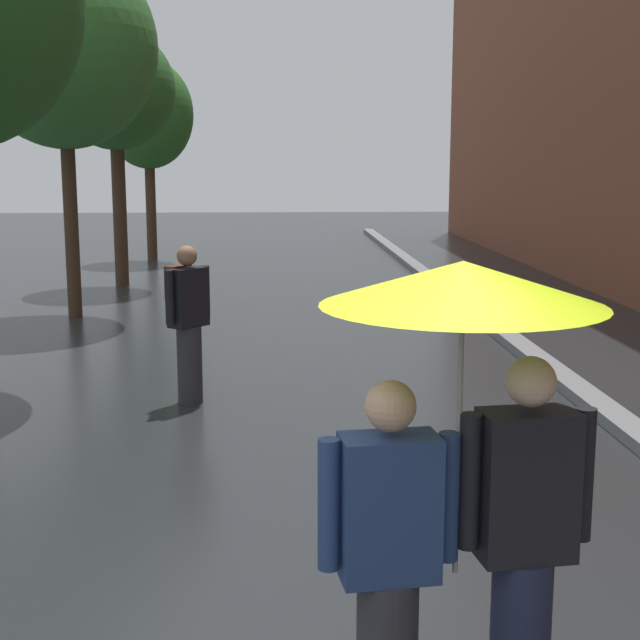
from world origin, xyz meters
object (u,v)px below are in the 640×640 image
(street_tree_4, at_px, (148,115))
(street_tree_2, at_px, (63,48))
(pedestrian_walking_midground, at_px, (188,320))
(couple_under_umbrella, at_px, (461,431))
(street_tree_3, at_px, (115,91))

(street_tree_4, bearing_deg, street_tree_2, -91.27)
(street_tree_2, distance_m, pedestrian_walking_midground, 6.70)
(couple_under_umbrella, bearing_deg, street_tree_2, 109.71)
(street_tree_3, xyz_separation_m, pedestrian_walking_midground, (2.13, -8.86, -2.91))
(street_tree_3, bearing_deg, street_tree_2, -92.98)
(street_tree_3, xyz_separation_m, couple_under_umbrella, (3.78, -14.58, -2.37))
(couple_under_umbrella, distance_m, pedestrian_walking_midground, 5.98)
(street_tree_2, height_order, street_tree_4, street_tree_2)
(street_tree_3, xyz_separation_m, street_tree_4, (-0.00, 4.62, -0.24))
(street_tree_3, relative_size, couple_under_umbrella, 2.36)
(couple_under_umbrella, xyz_separation_m, pedestrian_walking_midground, (-1.65, 5.72, -0.54))
(street_tree_3, bearing_deg, pedestrian_walking_midground, -76.47)
(couple_under_umbrella, bearing_deg, street_tree_4, 101.15)
(street_tree_2, distance_m, couple_under_umbrella, 12.08)
(couple_under_umbrella, relative_size, pedestrian_walking_midground, 1.29)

